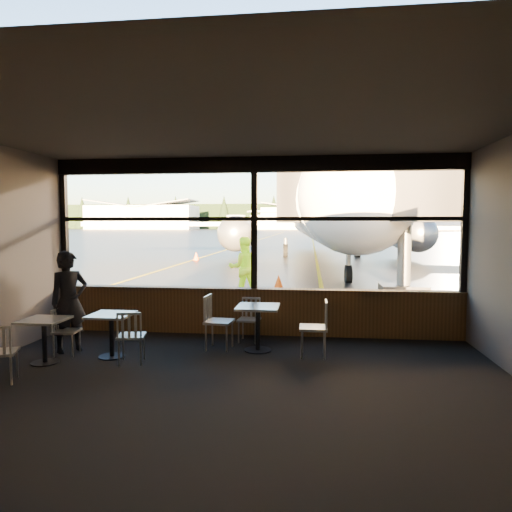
% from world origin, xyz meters
% --- Properties ---
extents(ground_plane, '(520.00, 520.00, 0.00)m').
position_xyz_m(ground_plane, '(0.00, 120.00, 0.00)').
color(ground_plane, black).
rests_on(ground_plane, ground).
extents(carpet_floor, '(8.00, 6.00, 0.01)m').
position_xyz_m(carpet_floor, '(0.00, -3.00, 0.01)').
color(carpet_floor, black).
rests_on(carpet_floor, ground).
extents(ceiling, '(8.00, 6.00, 0.04)m').
position_xyz_m(ceiling, '(0.00, -3.00, 3.50)').
color(ceiling, '#38332D').
rests_on(ceiling, ground).
extents(wall_back, '(8.00, 0.04, 3.50)m').
position_xyz_m(wall_back, '(0.00, -6.00, 1.75)').
color(wall_back, '#544A43').
rests_on(wall_back, ground).
extents(window_sill, '(8.00, 0.28, 0.90)m').
position_xyz_m(window_sill, '(0.00, 0.00, 0.45)').
color(window_sill, '#553519').
rests_on(window_sill, ground).
extents(window_header, '(8.00, 0.18, 0.30)m').
position_xyz_m(window_header, '(0.00, 0.00, 3.35)').
color(window_header, black).
rests_on(window_header, ground).
extents(mullion_left, '(0.12, 0.12, 2.60)m').
position_xyz_m(mullion_left, '(-3.95, 0.00, 2.20)').
color(mullion_left, black).
rests_on(mullion_left, ground).
extents(mullion_centre, '(0.12, 0.12, 2.60)m').
position_xyz_m(mullion_centre, '(0.00, 0.00, 2.20)').
color(mullion_centre, black).
rests_on(mullion_centre, ground).
extents(mullion_right, '(0.12, 0.12, 2.60)m').
position_xyz_m(mullion_right, '(3.95, 0.00, 2.20)').
color(mullion_right, black).
rests_on(mullion_right, ground).
extents(window_transom, '(8.00, 0.10, 0.08)m').
position_xyz_m(window_transom, '(0.00, 0.00, 2.30)').
color(window_transom, black).
rests_on(window_transom, ground).
extents(airliner, '(33.30, 39.27, 11.54)m').
position_xyz_m(airliner, '(1.92, 21.12, 5.77)').
color(airliner, white).
rests_on(airliner, ground_plane).
extents(jet_bridge, '(8.49, 10.38, 4.53)m').
position_xyz_m(jet_bridge, '(3.60, 5.50, 2.27)').
color(jet_bridge, '#2D2D30').
rests_on(jet_bridge, ground_plane).
extents(cafe_table_near, '(0.72, 0.72, 0.79)m').
position_xyz_m(cafe_table_near, '(0.21, -1.18, 0.40)').
color(cafe_table_near, '#9E9992').
rests_on(cafe_table_near, carpet_floor).
extents(cafe_table_mid, '(0.66, 0.66, 0.73)m').
position_xyz_m(cafe_table_mid, '(-2.14, -1.84, 0.36)').
color(cafe_table_mid, '#ABA59E').
rests_on(cafe_table_mid, carpet_floor).
extents(cafe_table_left, '(0.65, 0.65, 0.71)m').
position_xyz_m(cafe_table_left, '(-3.05, -2.27, 0.36)').
color(cafe_table_left, gray).
rests_on(cafe_table_left, carpet_floor).
extents(chair_near_e, '(0.52, 0.52, 0.95)m').
position_xyz_m(chair_near_e, '(1.16, -1.40, 0.48)').
color(chair_near_e, beige).
rests_on(chair_near_e, carpet_floor).
extents(chair_near_w, '(0.57, 0.57, 0.96)m').
position_xyz_m(chair_near_w, '(-0.48, -1.14, 0.48)').
color(chair_near_w, '#B9B3A7').
rests_on(chair_near_w, carpet_floor).
extents(chair_near_n, '(0.49, 0.49, 0.82)m').
position_xyz_m(chair_near_n, '(-0.03, -0.58, 0.41)').
color(chair_near_n, '#B5AFA4').
rests_on(chair_near_n, carpet_floor).
extents(chair_mid_s, '(0.55, 0.55, 0.86)m').
position_xyz_m(chair_mid_s, '(-1.69, -2.10, 0.43)').
color(chair_mid_s, '#A9A599').
rests_on(chair_mid_s, carpet_floor).
extents(chair_mid_w, '(0.48, 0.48, 0.80)m').
position_xyz_m(chair_mid_w, '(-2.94, -1.80, 0.40)').
color(chair_mid_w, beige).
rests_on(chair_mid_w, carpet_floor).
extents(chair_left_s, '(0.59, 0.59, 0.84)m').
position_xyz_m(chair_left_s, '(-3.14, -3.17, 0.42)').
color(chair_left_s, '#ABA59A').
rests_on(chair_left_s, carpet_floor).
extents(passenger, '(0.73, 0.75, 1.74)m').
position_xyz_m(passenger, '(-3.00, -1.59, 0.87)').
color(passenger, black).
rests_on(passenger, carpet_floor).
extents(ground_crew, '(1.06, 0.94, 1.82)m').
position_xyz_m(ground_crew, '(-0.85, 4.33, 0.91)').
color(ground_crew, '#BFF219').
rests_on(ground_crew, ground_plane).
extents(cone_nose, '(0.32, 0.32, 0.44)m').
position_xyz_m(cone_nose, '(0.01, 6.89, 0.22)').
color(cone_nose, orange).
rests_on(cone_nose, ground_plane).
extents(cone_wing, '(0.36, 0.36, 0.50)m').
position_xyz_m(cone_wing, '(-5.82, 18.30, 0.25)').
color(cone_wing, '#F44F07').
rests_on(cone_wing, ground_plane).
extents(hangar_left, '(45.00, 18.00, 11.00)m').
position_xyz_m(hangar_left, '(-70.00, 180.00, 5.50)').
color(hangar_left, silver).
rests_on(hangar_left, ground_plane).
extents(hangar_mid, '(38.00, 15.00, 10.00)m').
position_xyz_m(hangar_mid, '(0.00, 185.00, 5.00)').
color(hangar_mid, silver).
rests_on(hangar_mid, ground_plane).
extents(hangar_right, '(50.00, 20.00, 12.00)m').
position_xyz_m(hangar_right, '(60.00, 178.00, 6.00)').
color(hangar_right, silver).
rests_on(hangar_right, ground_plane).
extents(fuel_tank_a, '(8.00, 8.00, 6.00)m').
position_xyz_m(fuel_tank_a, '(-30.00, 182.00, 3.00)').
color(fuel_tank_a, silver).
rests_on(fuel_tank_a, ground_plane).
extents(fuel_tank_b, '(8.00, 8.00, 6.00)m').
position_xyz_m(fuel_tank_b, '(-20.00, 182.00, 3.00)').
color(fuel_tank_b, silver).
rests_on(fuel_tank_b, ground_plane).
extents(fuel_tank_c, '(8.00, 8.00, 6.00)m').
position_xyz_m(fuel_tank_c, '(-10.00, 182.00, 3.00)').
color(fuel_tank_c, silver).
rests_on(fuel_tank_c, ground_plane).
extents(treeline, '(360.00, 3.00, 12.00)m').
position_xyz_m(treeline, '(0.00, 210.00, 6.00)').
color(treeline, black).
rests_on(treeline, ground_plane).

